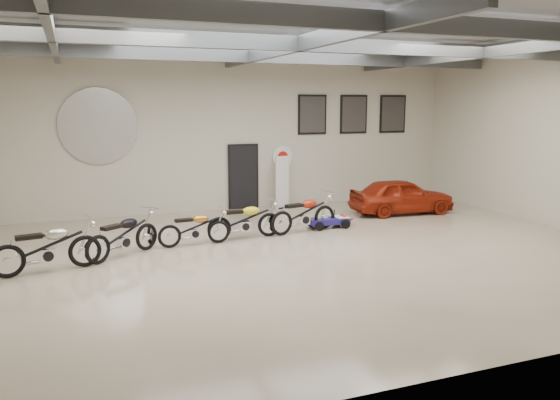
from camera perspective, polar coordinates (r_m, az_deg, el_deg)
name	(u,v)px	position (r m, az deg, el deg)	size (l,w,h in m)	color
floor	(298,255)	(12.75, 1.93, -5.75)	(16.00, 12.00, 0.01)	#B9AA8D
ceiling	(300,32)	(12.37, 2.07, 17.14)	(16.00, 12.00, 0.01)	gray
back_wall	(228,134)	(17.98, -5.50, 6.90)	(16.00, 0.02, 5.00)	beige
ceiling_beams	(300,44)	(12.34, 2.07, 15.99)	(15.80, 11.80, 0.32)	#54585B
door	(243,177)	(18.21, -3.86, 2.38)	(0.92, 0.08, 2.10)	black
logo_plaque	(98,126)	(17.29, -18.46, 7.31)	(2.30, 0.06, 1.16)	silver
poster_left	(312,115)	(18.94, 3.39, 8.90)	(1.05, 0.08, 1.35)	black
poster_mid	(354,114)	(19.65, 7.70, 8.87)	(1.05, 0.08, 1.35)	black
poster_right	(393,114)	(20.46, 11.69, 8.80)	(1.05, 0.08, 1.35)	black
oil_sign	(282,156)	(18.59, 0.26, 4.57)	(0.72, 0.10, 0.72)	white
banner_stand	(282,182)	(18.20, 0.22, 1.91)	(0.49, 0.20, 1.80)	white
motorcycle_silver	(47,246)	(12.31, -23.19, -4.47)	(2.15, 0.67, 1.12)	silver
motorcycle_black	(123,234)	(12.97, -16.10, -3.48)	(2.02, 0.63, 1.05)	silver
motorcycle_gold	(194,227)	(13.64, -8.94, -2.83)	(1.77, 0.55, 0.92)	silver
motorcycle_yellow	(245,220)	(14.17, -3.73, -2.05)	(1.95, 0.60, 1.01)	silver
motorcycle_red	(304,213)	(14.87, 2.48, -1.35)	(2.06, 0.64, 1.07)	silver
go_kart	(332,218)	(15.55, 5.50, -1.92)	(1.43, 0.64, 0.52)	navy
vintage_car	(402,196)	(17.83, 12.58, 0.42)	(3.32, 1.34, 1.13)	maroon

